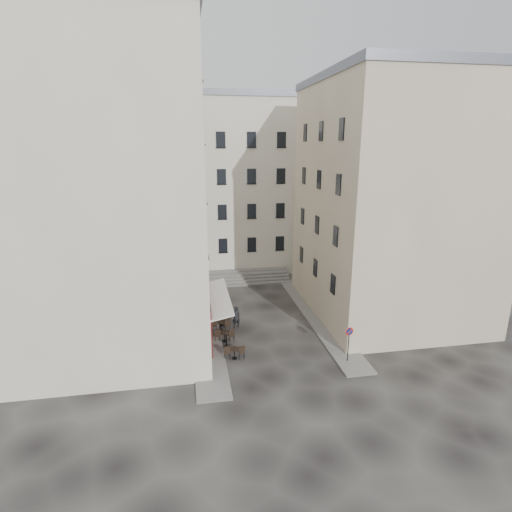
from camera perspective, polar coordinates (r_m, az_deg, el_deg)
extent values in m
plane|color=black|center=(29.74, 1.94, -11.50)|extent=(90.00, 90.00, 0.00)
cube|color=slate|center=(32.81, -7.33, -8.79)|extent=(2.00, 22.00, 0.12)
cube|color=slate|center=(33.43, 8.52, -8.36)|extent=(2.00, 18.00, 0.12)
cube|color=beige|center=(29.52, -19.73, 7.80)|extent=(12.00, 16.00, 20.00)
cube|color=slate|center=(30.06, -21.75, 27.60)|extent=(12.20, 16.20, 0.60)
cube|color=#BBA88B|center=(33.78, 18.66, 7.07)|extent=(12.00, 14.00, 18.00)
cube|color=slate|center=(33.80, 20.14, 22.83)|extent=(12.20, 14.20, 0.60)
cube|color=beige|center=(45.34, -4.21, 9.84)|extent=(18.00, 10.00, 18.00)
cube|color=slate|center=(45.35, -4.46, 21.61)|extent=(18.20, 10.20, 0.60)
cube|color=#480E0A|center=(29.39, -6.99, -8.19)|extent=(0.25, 7.00, 3.50)
cube|color=black|center=(29.53, -6.89, -8.80)|extent=(0.06, 3.85, 2.00)
cube|color=white|center=(28.97, -5.44, -5.93)|extent=(1.58, 7.30, 0.41)
cube|color=#625F5C|center=(40.49, -1.52, -3.77)|extent=(9.00, 1.80, 0.20)
cube|color=#625F5C|center=(40.84, -1.61, -3.30)|extent=(9.00, 1.80, 0.20)
cube|color=#625F5C|center=(41.20, -1.70, -2.84)|extent=(9.00, 1.80, 0.20)
cube|color=#625F5C|center=(41.56, -1.80, -2.38)|extent=(9.00, 1.80, 0.20)
cylinder|color=black|center=(28.22, -4.24, -12.09)|extent=(0.10, 0.10, 0.90)
sphere|color=black|center=(28.01, -4.26, -11.24)|extent=(0.12, 0.12, 0.12)
cylinder|color=black|center=(31.35, -4.90, -9.14)|extent=(0.10, 0.10, 0.90)
sphere|color=black|center=(31.16, -4.92, -8.36)|extent=(0.12, 0.12, 0.12)
cylinder|color=black|center=(34.55, -5.44, -6.73)|extent=(0.10, 0.10, 0.90)
sphere|color=black|center=(34.37, -5.46, -6.01)|extent=(0.12, 0.12, 0.12)
cylinder|color=black|center=(26.72, 13.05, -12.32)|extent=(0.06, 0.06, 2.43)
cylinder|color=red|center=(26.28, 13.19, -10.45)|extent=(0.56, 0.07, 0.56)
cylinder|color=navy|center=(26.26, 13.21, -10.47)|extent=(0.41, 0.07, 0.41)
cube|color=red|center=(26.24, 13.23, -10.49)|extent=(0.33, 0.05, 0.33)
cylinder|color=black|center=(27.00, -3.08, -14.36)|extent=(0.38, 0.38, 0.02)
cylinder|color=black|center=(26.83, -3.09, -13.72)|extent=(0.05, 0.05, 0.74)
cylinder|color=black|center=(26.67, -3.11, -13.09)|extent=(0.63, 0.63, 0.04)
cube|color=black|center=(26.86, -2.07, -13.55)|extent=(0.40, 0.40, 0.95)
cube|color=black|center=(26.85, -4.15, -13.58)|extent=(0.40, 0.40, 0.95)
cylinder|color=black|center=(29.10, -4.49, -12.02)|extent=(0.40, 0.40, 0.02)
cylinder|color=black|center=(28.93, -4.51, -11.38)|extent=(0.06, 0.06, 0.77)
cylinder|color=black|center=(28.78, -4.52, -10.76)|extent=(0.66, 0.66, 0.04)
cube|color=black|center=(28.95, -3.51, -11.22)|extent=(0.42, 0.42, 0.99)
cube|color=black|center=(28.97, -5.52, -11.25)|extent=(0.42, 0.42, 0.99)
cylinder|color=black|center=(30.63, -5.04, -10.55)|extent=(0.39, 0.39, 0.02)
cylinder|color=black|center=(30.48, -5.06, -9.95)|extent=(0.05, 0.05, 0.75)
cylinder|color=black|center=(30.33, -5.07, -9.37)|extent=(0.64, 0.64, 0.04)
cube|color=black|center=(30.49, -4.15, -9.81)|extent=(0.41, 0.41, 0.96)
cube|color=black|center=(30.52, -5.99, -9.83)|extent=(0.41, 0.41, 0.96)
cylinder|color=black|center=(31.37, -5.13, -9.90)|extent=(0.35, 0.35, 0.02)
cylinder|color=black|center=(31.24, -5.15, -9.37)|extent=(0.05, 0.05, 0.68)
cylinder|color=black|center=(31.11, -5.16, -8.85)|extent=(0.58, 0.58, 0.04)
cube|color=black|center=(31.25, -4.34, -9.24)|extent=(0.37, 0.37, 0.87)
cube|color=black|center=(31.28, -5.97, -9.26)|extent=(0.37, 0.37, 0.87)
cylinder|color=black|center=(33.10, -4.38, -8.47)|extent=(0.33, 0.33, 0.02)
cylinder|color=black|center=(32.98, -4.39, -8.00)|extent=(0.05, 0.05, 0.63)
cylinder|color=black|center=(32.86, -4.40, -7.54)|extent=(0.54, 0.54, 0.04)
cube|color=black|center=(32.99, -3.69, -7.89)|extent=(0.34, 0.34, 0.81)
cube|color=black|center=(33.01, -5.12, -7.91)|extent=(0.34, 0.34, 0.81)
imported|color=black|center=(30.83, -2.85, -8.69)|extent=(0.73, 0.59, 1.74)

